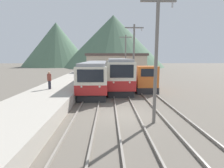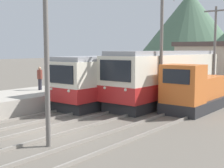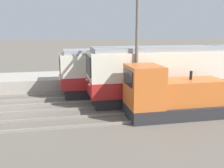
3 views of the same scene
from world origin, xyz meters
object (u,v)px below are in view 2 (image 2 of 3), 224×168
Objects in this scene: catenary_mast_mid at (161,47)px; person_on_platform at (40,77)px; shunting_locomotive at (194,92)px; catenary_mast_far at (215,48)px; catenary_mast_near at (46,46)px; commuter_train_center at (167,78)px; commuter_train_left at (125,79)px.

catenary_mast_mid is 9.05m from person_on_platform.
shunting_locomotive is 8.10m from catenary_mast_far.
catenary_mast_near is (-1.49, -10.58, 2.83)m from shunting_locomotive.
commuter_train_center is 1.71× the size of catenary_mast_mid.
person_on_platform is at bearing 143.08° from catenary_mast_near.
shunting_locomotive is 3.39× the size of person_on_platform.
commuter_train_center is at bearing 27.13° from commuter_train_left.
catenary_mast_mid is 9.01m from catenary_mast_far.
catenary_mast_near and catenary_mast_mid have the same top height.
shunting_locomotive is 10.77m from person_on_platform.
commuter_train_center is at bearing -105.46° from catenary_mast_far.
catenary_mast_far is (-1.49, 7.44, 2.83)m from shunting_locomotive.
catenary_mast_mid reaches higher than commuter_train_left.
catenary_mast_far reaches higher than commuter_train_center.
catenary_mast_near is at bearing -90.00° from catenary_mast_mid.
person_on_platform is at bearing -137.49° from commuter_train_center.
catenary_mast_near is (1.51, -12.57, 2.29)m from commuter_train_center.
catenary_mast_near is at bearing -90.00° from catenary_mast_far.
catenary_mast_far reaches higher than person_on_platform.
catenary_mast_mid is (-1.49, -1.57, 2.83)m from shunting_locomotive.
catenary_mast_near is 10.68m from person_on_platform.
shunting_locomotive is 0.76× the size of catenary_mast_near.
catenary_mast_mid is at bearing -90.00° from catenary_mast_far.
commuter_train_center is 3.64m from shunting_locomotive.
commuter_train_left is 5.84m from shunting_locomotive.
catenary_mast_near and catenary_mast_far have the same top height.
catenary_mast_near is at bearing -68.85° from commuter_train_left.
shunting_locomotive is at bearing 46.44° from catenary_mast_mid.
commuter_train_center is 2.24× the size of shunting_locomotive.
shunting_locomotive is 0.76× the size of catenary_mast_mid.
commuter_train_left is 1.05× the size of commuter_train_center.
commuter_train_left is 1.79× the size of catenary_mast_far.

